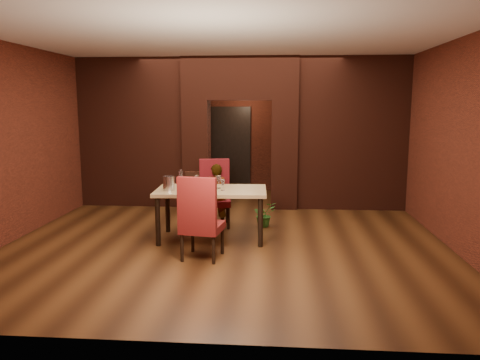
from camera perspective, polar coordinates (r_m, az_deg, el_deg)
The scene contains 25 objects.
floor at distance 8.36m, azimuth -1.07°, elevation -6.14°, with size 8.00×8.00×0.00m, color #4A2812.
ceiling at distance 8.13m, azimuth -1.14°, elevation 16.19°, with size 7.00×8.00×0.04m, color silver.
wall_back at distance 12.07m, azimuth 0.79°, elevation 6.27°, with size 7.00×0.04×3.20m, color maroon.
wall_front at distance 4.15m, azimuth -6.58°, elevation 0.73°, with size 7.00×0.04×3.20m, color maroon.
wall_left at distance 9.12m, azimuth -23.61°, elevation 4.59°, with size 0.04×8.00×3.20m, color maroon.
wall_right at distance 8.49m, azimuth 23.20°, elevation 4.33°, with size 0.04×8.00×3.20m, color maroon.
pillar_left at distance 10.23m, azimuth -5.29°, elevation 3.19°, with size 0.55×0.55×2.30m, color maroon.
pillar_right at distance 10.08m, azimuth 5.43°, elevation 3.10°, with size 0.55×0.55×2.30m, color maroon.
lintel at distance 10.07m, azimuth 0.03°, elevation 12.25°, with size 2.45×0.55×0.90m, color maroon.
wing_wall_left at distance 10.53m, azimuth -12.96°, elevation 5.63°, with size 2.27×0.35×3.20m, color maroon.
wing_wall_right at distance 10.16m, azimuth 13.49°, elevation 5.49°, with size 2.27×0.35×3.20m, color maroon.
vent_panel at distance 10.02m, azimuth -5.52°, elevation -0.39°, with size 0.40×0.03×0.50m, color #9B472D.
rear_door at distance 12.08m, azimuth -1.13°, elevation 3.66°, with size 0.90×0.08×2.10m, color black.
rear_door_frame at distance 12.04m, azimuth -1.15°, elevation 3.64°, with size 1.02×0.04×2.22m, color black.
dining_table at distance 7.75m, azimuth -3.50°, elevation -4.17°, with size 1.79×1.01×0.84m, color tan.
chair_far at distance 8.52m, azimuth -3.08°, elevation -1.67°, with size 0.55×0.55×1.22m, color maroon.
chair_near at distance 6.77m, azimuth -4.62°, elevation -4.50°, with size 0.55×0.55×1.22m, color maroon.
person_seated at distance 8.41m, azimuth -2.88°, elevation -1.97°, with size 0.43×0.28×1.17m, color white.
wine_glass_a at distance 7.87m, azimuth -5.34°, elevation -0.14°, with size 0.08×0.08×0.20m, color white, non-canonical shape.
wine_glass_b at distance 7.71m, azimuth -2.59°, elevation -0.25°, with size 0.09×0.09×0.21m, color white, non-canonical shape.
wine_glass_c at distance 7.52m, azimuth -2.10°, elevation -0.60°, with size 0.07×0.07×0.18m, color white, non-canonical shape.
tasting_sheet at distance 7.49m, azimuth -5.27°, elevation -1.37°, with size 0.27×0.20×0.00m, color silver.
wine_bucket at distance 7.61m, azimuth -8.68°, elevation -0.40°, with size 0.19×0.19×0.23m, color #B4B4BB.
water_bottle at distance 7.87m, azimuth -7.21°, elevation 0.20°, with size 0.07×0.07×0.30m, color white.
potted_plant at distance 8.58m, azimuth 2.95°, elevation -4.19°, with size 0.41×0.35×0.45m, color #2D6E25.
Camera 1 is at (0.80, -8.03, 2.20)m, focal length 35.00 mm.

